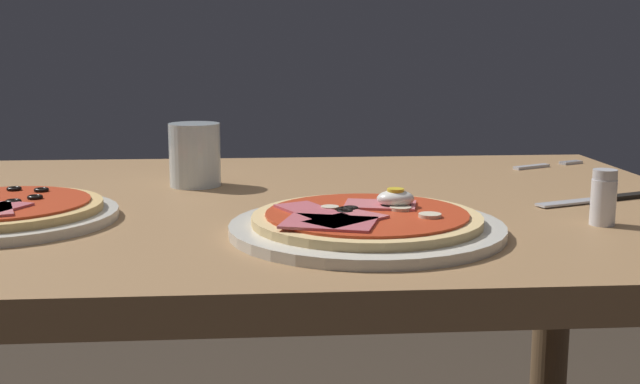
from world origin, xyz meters
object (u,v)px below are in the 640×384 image
at_px(water_glass_near, 196,159).
at_px(knife, 605,199).
at_px(fork, 545,165).
at_px(pizza_foreground, 368,223).
at_px(pizza_across_left, 1,212).
at_px(dining_table, 264,280).
at_px(salt_shaker, 605,198).

xyz_separation_m(water_glass_near, knife, (0.57, -0.16, -0.04)).
xyz_separation_m(water_glass_near, fork, (0.59, 0.14, -0.04)).
xyz_separation_m(pizza_foreground, water_glass_near, (-0.22, 0.33, 0.03)).
xyz_separation_m(pizza_across_left, water_glass_near, (0.22, 0.23, 0.03)).
bearing_deg(fork, pizza_across_left, -155.03).
bearing_deg(pizza_foreground, dining_table, 120.28).
distance_m(dining_table, pizza_foreground, 0.27).
bearing_deg(water_glass_near, salt_shaker, -31.07).
distance_m(pizza_across_left, knife, 0.79).
height_order(dining_table, knife, knife).
relative_size(pizza_foreground, fork, 2.13).
bearing_deg(water_glass_near, pizza_foreground, -56.39).
bearing_deg(water_glass_near, fork, 13.63).
xyz_separation_m(dining_table, knife, (0.47, -0.04, 0.12)).
distance_m(dining_table, salt_shaker, 0.47).
xyz_separation_m(water_glass_near, salt_shaker, (0.51, -0.30, -0.01)).
height_order(dining_table, fork, fork).
height_order(water_glass_near, knife, water_glass_near).
height_order(water_glass_near, salt_shaker, water_glass_near).
bearing_deg(pizza_across_left, fork, 24.97).
height_order(fork, knife, knife).
bearing_deg(dining_table, salt_shaker, -23.94).
bearing_deg(dining_table, knife, -4.68).
distance_m(pizza_foreground, water_glass_near, 0.40).
distance_m(dining_table, water_glass_near, 0.22).
relative_size(knife, salt_shaker, 2.82).
height_order(pizza_foreground, water_glass_near, water_glass_near).
height_order(pizza_foreground, salt_shaker, salt_shaker).
bearing_deg(water_glass_near, knife, -15.94).
xyz_separation_m(pizza_across_left, fork, (0.81, 0.38, -0.01)).
relative_size(pizza_across_left, knife, 1.49).
height_order(pizza_across_left, water_glass_near, water_glass_near).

